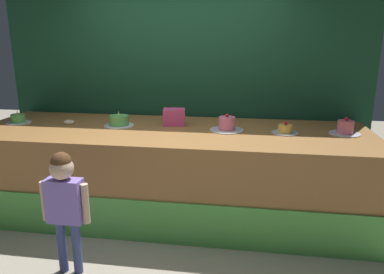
% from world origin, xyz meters
% --- Properties ---
extents(ground_plane, '(12.00, 12.00, 0.00)m').
position_xyz_m(ground_plane, '(0.00, 0.00, 0.00)').
color(ground_plane, '#ADA38E').
extents(stage_platform, '(4.21, 1.39, 0.94)m').
position_xyz_m(stage_platform, '(0.00, 0.68, 0.47)').
color(stage_platform, '#9E6B38').
rests_on(stage_platform, ground_plane).
extents(curtain_backdrop, '(4.51, 0.08, 2.88)m').
position_xyz_m(curtain_backdrop, '(0.00, 1.47, 1.44)').
color(curtain_backdrop, '#19472D').
rests_on(curtain_backdrop, ground_plane).
extents(child_figure, '(0.40, 0.18, 1.04)m').
position_xyz_m(child_figure, '(-0.59, -0.55, 0.67)').
color(child_figure, '#3F4C8C').
rests_on(child_figure, ground_plane).
extents(pink_box, '(0.26, 0.19, 0.18)m').
position_xyz_m(pink_box, '(0.00, 0.89, 1.04)').
color(pink_box, '#E24C89').
rests_on(pink_box, stage_platform).
extents(donut, '(0.12, 0.12, 0.04)m').
position_xyz_m(donut, '(-1.19, 0.76, 0.96)').
color(donut, beige).
rests_on(donut, stage_platform).
extents(cake_far_left, '(0.27, 0.27, 0.16)m').
position_xyz_m(cake_far_left, '(-1.79, 0.72, 0.99)').
color(cake_far_left, silver).
rests_on(cake_far_left, stage_platform).
extents(cake_left, '(0.33, 0.33, 0.18)m').
position_xyz_m(cake_left, '(-0.60, 0.75, 1.00)').
color(cake_left, white).
rests_on(cake_left, stage_platform).
extents(cake_center, '(0.36, 0.36, 0.18)m').
position_xyz_m(cake_center, '(0.60, 0.73, 1.01)').
color(cake_center, silver).
rests_on(cake_center, stage_platform).
extents(cake_right, '(0.27, 0.27, 0.12)m').
position_xyz_m(cake_right, '(1.19, 0.70, 0.98)').
color(cake_right, silver).
rests_on(cake_right, stage_platform).
extents(cake_far_right, '(0.31, 0.31, 0.18)m').
position_xyz_m(cake_far_right, '(1.79, 0.75, 1.00)').
color(cake_far_right, silver).
rests_on(cake_far_right, stage_platform).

